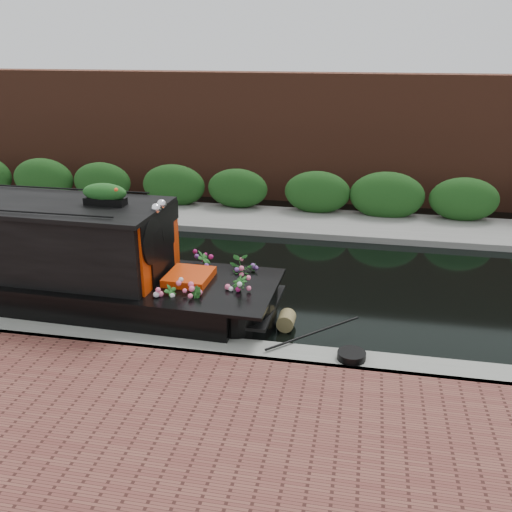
# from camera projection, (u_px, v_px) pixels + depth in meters

# --- Properties ---
(ground) EXTENTS (80.00, 80.00, 0.00)m
(ground) POSITION_uv_depth(u_px,v_px,m) (189.00, 276.00, 12.74)
(ground) COLOR black
(ground) RESTS_ON ground
(near_bank_coping) EXTENTS (40.00, 0.60, 0.50)m
(near_bank_coping) POSITION_uv_depth(u_px,v_px,m) (131.00, 349.00, 9.71)
(near_bank_coping) COLOR gray
(near_bank_coping) RESTS_ON ground
(far_bank_path) EXTENTS (40.00, 2.40, 0.34)m
(far_bank_path) POSITION_uv_depth(u_px,v_px,m) (233.00, 221.00, 16.59)
(far_bank_path) COLOR gray
(far_bank_path) RESTS_ON ground
(far_hedge) EXTENTS (40.00, 1.10, 2.80)m
(far_hedge) POSITION_uv_depth(u_px,v_px,m) (240.00, 213.00, 17.41)
(far_hedge) COLOR #1B4617
(far_hedge) RESTS_ON ground
(far_brick_wall) EXTENTS (40.00, 1.00, 8.00)m
(far_brick_wall) POSITION_uv_depth(u_px,v_px,m) (253.00, 195.00, 19.34)
(far_brick_wall) COLOR #552B1D
(far_brick_wall) RESTS_ON ground
(rope_fender) EXTENTS (0.31, 0.40, 0.31)m
(rope_fender) POSITION_uv_depth(u_px,v_px,m) (286.00, 320.00, 10.38)
(rope_fender) COLOR olive
(rope_fender) RESTS_ON ground
(coiled_mooring_rope) EXTENTS (0.45, 0.45, 0.12)m
(coiled_mooring_rope) POSITION_uv_depth(u_px,v_px,m) (351.00, 356.00, 8.92)
(coiled_mooring_rope) COLOR black
(coiled_mooring_rope) RESTS_ON near_bank_coping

